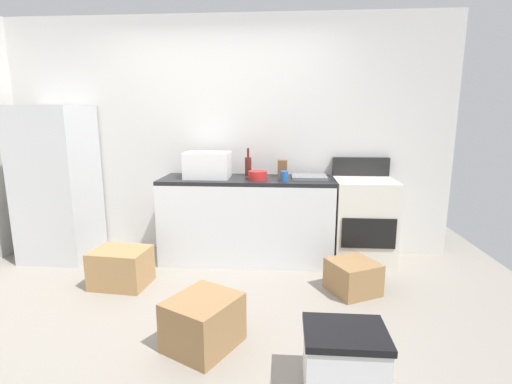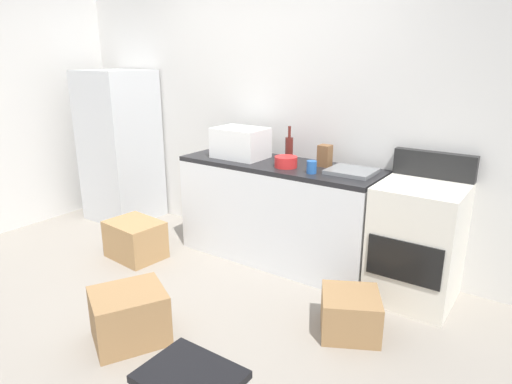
% 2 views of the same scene
% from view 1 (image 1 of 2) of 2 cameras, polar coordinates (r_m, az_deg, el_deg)
% --- Properties ---
extents(ground_plane, '(6.00, 6.00, 0.00)m').
position_cam_1_polar(ground_plane, '(3.18, -9.30, -17.72)').
color(ground_plane, gray).
extents(wall_back, '(5.00, 0.10, 2.60)m').
position_cam_1_polar(wall_back, '(4.31, -4.99, 8.17)').
color(wall_back, silver).
rests_on(wall_back, ground_plane).
extents(kitchen_counter, '(1.80, 0.60, 0.90)m').
position_cam_1_polar(kitchen_counter, '(4.06, -1.39, -4.16)').
color(kitchen_counter, silver).
rests_on(kitchen_counter, ground_plane).
extents(refrigerator, '(0.68, 0.66, 1.64)m').
position_cam_1_polar(refrigerator, '(4.61, -27.74, 1.13)').
color(refrigerator, silver).
rests_on(refrigerator, ground_plane).
extents(stove_oven, '(0.60, 0.61, 1.10)m').
position_cam_1_polar(stove_oven, '(4.13, 15.77, -4.13)').
color(stove_oven, silver).
rests_on(stove_oven, ground_plane).
extents(microwave, '(0.46, 0.34, 0.27)m').
position_cam_1_polar(microwave, '(4.00, -7.31, 4.06)').
color(microwave, white).
rests_on(microwave, kitchen_counter).
extents(sink_basin, '(0.36, 0.32, 0.03)m').
position_cam_1_polar(sink_basin, '(3.98, 8.03, 2.27)').
color(sink_basin, slate).
rests_on(sink_basin, kitchen_counter).
extents(wine_bottle, '(0.07, 0.07, 0.30)m').
position_cam_1_polar(wine_bottle, '(4.11, -1.19, 3.99)').
color(wine_bottle, '#591E19').
rests_on(wine_bottle, kitchen_counter).
extents(coffee_mug, '(0.08, 0.08, 0.10)m').
position_cam_1_polar(coffee_mug, '(3.79, 4.29, 2.42)').
color(coffee_mug, '#2659A5').
rests_on(coffee_mug, kitchen_counter).
extents(knife_block, '(0.10, 0.10, 0.18)m').
position_cam_1_polar(knife_block, '(4.05, 4.00, 3.58)').
color(knife_block, brown).
rests_on(knife_block, kitchen_counter).
extents(mixing_bowl, '(0.19, 0.19, 0.09)m').
position_cam_1_polar(mixing_bowl, '(3.86, 0.26, 2.53)').
color(mixing_bowl, red).
rests_on(mixing_bowl, kitchen_counter).
extents(cardboard_box_large, '(0.57, 0.59, 0.35)m').
position_cam_1_polar(cardboard_box_large, '(2.72, -7.96, -18.87)').
color(cardboard_box_large, olive).
rests_on(cardboard_box_large, ground_plane).
extents(cardboard_box_medium, '(0.51, 0.51, 0.28)m').
position_cam_1_polar(cardboard_box_medium, '(3.53, 14.40, -12.28)').
color(cardboard_box_medium, olive).
rests_on(cardboard_box_medium, ground_plane).
extents(cardboard_box_small, '(0.52, 0.42, 0.34)m').
position_cam_1_polar(cardboard_box_small, '(3.75, -19.67, -10.65)').
color(cardboard_box_small, '#A37A4C').
rests_on(cardboard_box_small, ground_plane).
extents(storage_bin, '(0.46, 0.36, 0.38)m').
position_cam_1_polar(storage_bin, '(2.37, 13.16, -23.48)').
color(storage_bin, silver).
rests_on(storage_bin, ground_plane).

